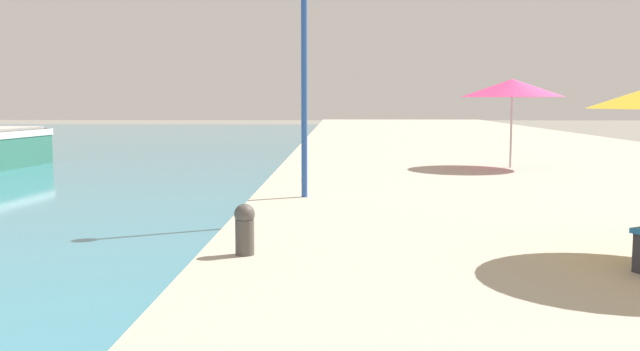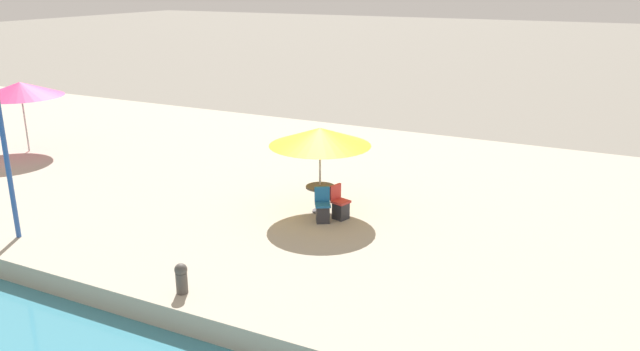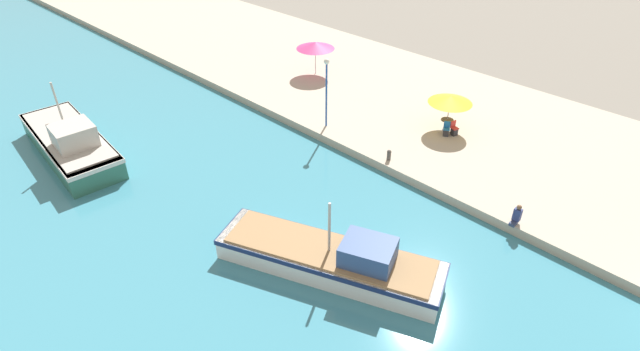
{
  "view_description": "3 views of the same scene",
  "coord_description": "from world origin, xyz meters",
  "px_view_note": "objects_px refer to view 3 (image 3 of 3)",
  "views": [
    {
      "loc": [
        1.82,
        8.05,
        2.51
      ],
      "look_at": [
        1.5,
        18.93,
        1.36
      ],
      "focal_mm": 40.0,
      "sensor_mm": 36.0,
      "label": 1
    },
    {
      "loc": [
        -8.34,
        9.25,
        6.72
      ],
      "look_at": [
        6.13,
        16.51,
        1.56
      ],
      "focal_mm": 35.0,
      "sensor_mm": 36.0,
      "label": 2
    },
    {
      "loc": [
        -19.83,
        2.67,
        16.14
      ],
      "look_at": [
        -4.0,
        18.0,
        1.16
      ],
      "focal_mm": 28.0,
      "sensor_mm": 36.0,
      "label": 3
    }
  ],
  "objects_px": {
    "cafe_table": "(447,123)",
    "cafe_chair_right": "(454,130)",
    "fishing_boat_near": "(332,258)",
    "fishing_boat_mid": "(71,143)",
    "cafe_umbrella_pink": "(451,99)",
    "cafe_umbrella_white": "(315,45)",
    "cafe_chair_left": "(446,131)",
    "lamppost": "(326,81)",
    "mooring_bollard": "(389,155)",
    "person_at_quay": "(517,215)"
  },
  "relations": [
    {
      "from": "fishing_boat_near",
      "to": "cafe_umbrella_white",
      "type": "height_order",
      "value": "fishing_boat_near"
    },
    {
      "from": "fishing_boat_near",
      "to": "lamppost",
      "type": "relative_size",
      "value": 2.28
    },
    {
      "from": "cafe_umbrella_white",
      "to": "cafe_chair_right",
      "type": "distance_m",
      "value": 13.37
    },
    {
      "from": "fishing_boat_near",
      "to": "cafe_table",
      "type": "xyz_separation_m",
      "value": [
        13.88,
        2.95,
        0.31
      ]
    },
    {
      "from": "cafe_umbrella_pink",
      "to": "cafe_chair_right",
      "type": "relative_size",
      "value": 3.03
    },
    {
      "from": "cafe_umbrella_pink",
      "to": "person_at_quay",
      "type": "distance_m",
      "value": 9.71
    },
    {
      "from": "fishing_boat_mid",
      "to": "lamppost",
      "type": "height_order",
      "value": "lamppost"
    },
    {
      "from": "cafe_umbrella_white",
      "to": "lamppost",
      "type": "xyz_separation_m",
      "value": [
        -5.69,
        -6.57,
        0.78
      ]
    },
    {
      "from": "cafe_chair_left",
      "to": "lamppost",
      "type": "xyz_separation_m",
      "value": [
        -4.31,
        6.3,
        2.77
      ]
    },
    {
      "from": "cafe_table",
      "to": "lamppost",
      "type": "bearing_deg",
      "value": 129.74
    },
    {
      "from": "fishing_boat_near",
      "to": "cafe_umbrella_pink",
      "type": "height_order",
      "value": "fishing_boat_near"
    },
    {
      "from": "fishing_boat_near",
      "to": "cafe_chair_right",
      "type": "distance_m",
      "value": 13.86
    },
    {
      "from": "cafe_umbrella_pink",
      "to": "cafe_umbrella_white",
      "type": "relative_size",
      "value": 0.93
    },
    {
      "from": "cafe_chair_left",
      "to": "cafe_chair_right",
      "type": "relative_size",
      "value": 1.0
    },
    {
      "from": "fishing_boat_near",
      "to": "cafe_chair_left",
      "type": "relative_size",
      "value": 11.41
    },
    {
      "from": "cafe_chair_right",
      "to": "lamppost",
      "type": "distance_m",
      "value": 8.59
    },
    {
      "from": "fishing_boat_mid",
      "to": "person_at_quay",
      "type": "distance_m",
      "value": 25.46
    },
    {
      "from": "person_at_quay",
      "to": "mooring_bollard",
      "type": "relative_size",
      "value": 1.62
    },
    {
      "from": "cafe_umbrella_pink",
      "to": "cafe_chair_right",
      "type": "bearing_deg",
      "value": -113.49
    },
    {
      "from": "cafe_chair_right",
      "to": "lamppost",
      "type": "height_order",
      "value": "lamppost"
    },
    {
      "from": "person_at_quay",
      "to": "lamppost",
      "type": "relative_size",
      "value": 0.23
    },
    {
      "from": "cafe_chair_left",
      "to": "mooring_bollard",
      "type": "distance_m",
      "value": 4.86
    },
    {
      "from": "person_at_quay",
      "to": "cafe_chair_right",
      "type": "bearing_deg",
      "value": 51.05
    },
    {
      "from": "person_at_quay",
      "to": "cafe_umbrella_pink",
      "type": "bearing_deg",
      "value": 52.38
    },
    {
      "from": "cafe_table",
      "to": "cafe_chair_right",
      "type": "bearing_deg",
      "value": -106.81
    },
    {
      "from": "mooring_bollard",
      "to": "fishing_boat_mid",
      "type": "bearing_deg",
      "value": 130.29
    },
    {
      "from": "cafe_table",
      "to": "mooring_bollard",
      "type": "bearing_deg",
      "value": 175.23
    },
    {
      "from": "mooring_bollard",
      "to": "lamppost",
      "type": "distance_m",
      "value": 6.14
    },
    {
      "from": "cafe_umbrella_pink",
      "to": "lamppost",
      "type": "distance_m",
      "value": 7.8
    },
    {
      "from": "lamppost",
      "to": "cafe_umbrella_pink",
      "type": "bearing_deg",
      "value": -49.22
    },
    {
      "from": "cafe_table",
      "to": "lamppost",
      "type": "xyz_separation_m",
      "value": [
        -4.93,
        5.93,
        2.56
      ]
    },
    {
      "from": "cafe_chair_right",
      "to": "fishing_boat_mid",
      "type": "bearing_deg",
      "value": -25.0
    },
    {
      "from": "fishing_boat_near",
      "to": "cafe_umbrella_pink",
      "type": "relative_size",
      "value": 3.76
    },
    {
      "from": "fishing_boat_near",
      "to": "fishing_boat_mid",
      "type": "xyz_separation_m",
      "value": [
        -3.82,
        17.91,
        0.19
      ]
    },
    {
      "from": "cafe_umbrella_pink",
      "to": "person_at_quay",
      "type": "relative_size",
      "value": 2.61
    },
    {
      "from": "cafe_table",
      "to": "lamppost",
      "type": "relative_size",
      "value": 0.18
    },
    {
      "from": "cafe_table",
      "to": "person_at_quay",
      "type": "height_order",
      "value": "person_at_quay"
    },
    {
      "from": "person_at_quay",
      "to": "lamppost",
      "type": "bearing_deg",
      "value": 86.62
    },
    {
      "from": "fishing_boat_mid",
      "to": "cafe_table",
      "type": "xyz_separation_m",
      "value": [
        17.7,
        -14.95,
        0.12
      ]
    },
    {
      "from": "cafe_chair_left",
      "to": "fishing_boat_near",
      "type": "bearing_deg",
      "value": 69.66
    },
    {
      "from": "cafe_umbrella_white",
      "to": "cafe_chair_left",
      "type": "bearing_deg",
      "value": -96.14
    },
    {
      "from": "cafe_umbrella_white",
      "to": "fishing_boat_mid",
      "type": "bearing_deg",
      "value": 172.43
    },
    {
      "from": "person_at_quay",
      "to": "mooring_bollard",
      "type": "height_order",
      "value": "person_at_quay"
    },
    {
      "from": "fishing_boat_near",
      "to": "person_at_quay",
      "type": "bearing_deg",
      "value": -51.12
    },
    {
      "from": "cafe_umbrella_white",
      "to": "mooring_bollard",
      "type": "height_order",
      "value": "cafe_umbrella_white"
    },
    {
      "from": "lamppost",
      "to": "fishing_boat_near",
      "type": "bearing_deg",
      "value": -135.24
    },
    {
      "from": "cafe_table",
      "to": "cafe_chair_left",
      "type": "xyz_separation_m",
      "value": [
        -0.62,
        -0.38,
        -0.21
      ]
    },
    {
      "from": "cafe_umbrella_white",
      "to": "lamppost",
      "type": "distance_m",
      "value": 8.73
    },
    {
      "from": "fishing_boat_mid",
      "to": "cafe_chair_left",
      "type": "xyz_separation_m",
      "value": [
        17.08,
        -15.33,
        -0.09
      ]
    },
    {
      "from": "cafe_chair_right",
      "to": "lamppost",
      "type": "xyz_separation_m",
      "value": [
        -4.72,
        6.62,
        2.77
      ]
    }
  ]
}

